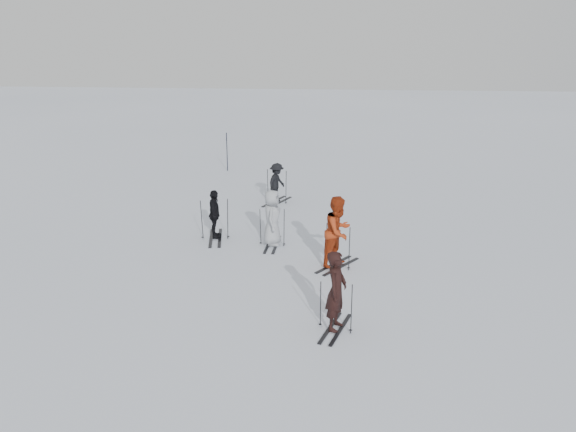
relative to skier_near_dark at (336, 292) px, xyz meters
The scene contains 12 objects.
ground 4.39m from the skier_near_dark, 111.89° to the left, with size 120.00×120.00×0.00m, color silver.
skier_near_dark is the anchor object (origin of this frame).
skier_red 3.64m from the skier_near_dark, 90.87° to the left, with size 0.97×0.75×1.99m, color #A03112.
skier_grey 5.54m from the skier_near_dark, 112.33° to the left, with size 0.84×0.55×1.72m, color #A1A5AA.
skier_uphill_left 6.82m from the skier_near_dark, 125.94° to the left, with size 0.91×0.38×1.56m, color black.
skier_uphill_far 10.27m from the skier_near_dark, 104.62° to the left, with size 0.98×0.57×1.52m, color black.
skis_near_dark 0.32m from the skier_near_dark, ahead, with size 0.83×1.56×1.14m, color black, non-canonical shape.
skis_red 3.65m from the skier_near_dark, 90.87° to the left, with size 0.91×1.72×1.25m, color black, non-canonical shape.
skis_grey 5.55m from the skier_near_dark, 112.33° to the left, with size 0.87×1.65×1.20m, color black, non-canonical shape.
skis_uphill_left 6.82m from the skier_near_dark, 125.94° to the left, with size 0.97×1.83×1.33m, color black, non-canonical shape.
skis_uphill_far 10.27m from the skier_near_dark, 104.62° to the left, with size 0.97×1.83×1.34m, color black, non-canonical shape.
piste_marker 16.25m from the skier_near_dark, 110.57° to the left, with size 0.04×0.04×1.86m, color black.
Camera 1 is at (1.79, -15.04, 6.04)m, focal length 35.00 mm.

